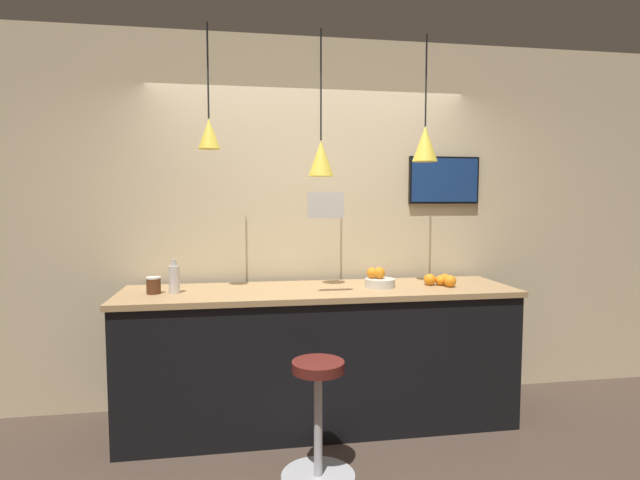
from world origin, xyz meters
The scene contains 12 objects.
back_wall centered at (0.00, 1.27, 1.45)m, with size 8.00×0.06×2.90m.
service_counter centered at (0.00, 0.79, 0.50)m, with size 2.80×0.74×1.00m.
bar_stool centered at (-0.13, 0.07, 0.41)m, with size 0.44×0.44×0.70m.
fruit_bowl centered at (0.43, 0.78, 1.05)m, with size 0.22×0.22×0.15m.
orange_pile centered at (0.90, 0.78, 1.03)m, with size 0.22×0.25×0.09m.
juice_bottle centered at (-1.01, 0.78, 1.09)m, with size 0.07×0.07×0.23m.
spread_jar centered at (-1.15, 0.78, 1.05)m, with size 0.10×0.10×0.12m.
pendant_lamp_left centered at (-0.76, 0.75, 2.08)m, with size 0.15×0.15×0.83m.
pendant_lamp_middle centered at (0.00, 0.75, 1.93)m, with size 0.18×0.18×1.01m.
pendant_lamp_right centered at (0.76, 0.75, 2.04)m, with size 0.18×0.18×0.90m.
mounted_tv centered at (1.11, 1.22, 1.79)m, with size 0.60×0.04×0.39m.
hanging_menu_board centered at (-0.01, 0.50, 1.60)m, with size 0.24×0.01×0.17m.
Camera 1 is at (-0.58, -2.71, 1.63)m, focal length 28.00 mm.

